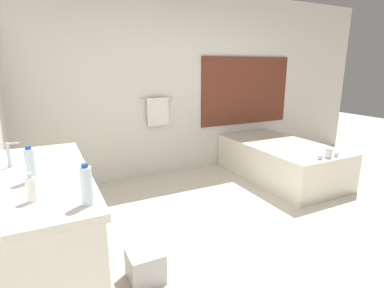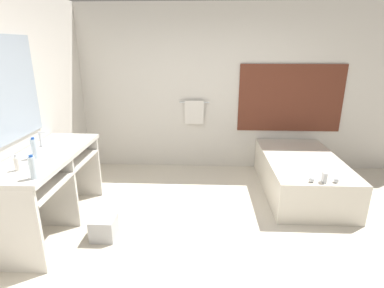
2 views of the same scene
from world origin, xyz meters
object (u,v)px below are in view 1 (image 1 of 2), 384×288
(water_bottle_2, at_px, (31,165))
(bathtub, at_px, (280,159))
(soap_dispenser, at_px, (32,189))
(waste_bin, at_px, (145,265))
(water_bottle_1, at_px, (86,186))

(water_bottle_2, bearing_deg, bathtub, 20.48)
(bathtub, relative_size, soap_dispenser, 11.31)
(bathtub, relative_size, water_bottle_2, 7.92)
(bathtub, height_order, waste_bin, bathtub)
(bathtub, bearing_deg, soap_dispenser, -154.58)
(water_bottle_2, height_order, soap_dispenser, water_bottle_2)
(bathtub, height_order, water_bottle_1, water_bottle_1)
(waste_bin, bearing_deg, water_bottle_2, 174.39)
(water_bottle_2, distance_m, waste_bin, 1.13)
(soap_dispenser, bearing_deg, water_bottle_2, 90.93)
(water_bottle_1, relative_size, soap_dispenser, 1.39)
(bathtub, height_order, water_bottle_2, water_bottle_2)
(water_bottle_1, relative_size, water_bottle_2, 0.97)
(soap_dispenser, bearing_deg, bathtub, 25.42)
(bathtub, xyz_separation_m, soap_dispenser, (-3.18, -1.51, 0.69))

